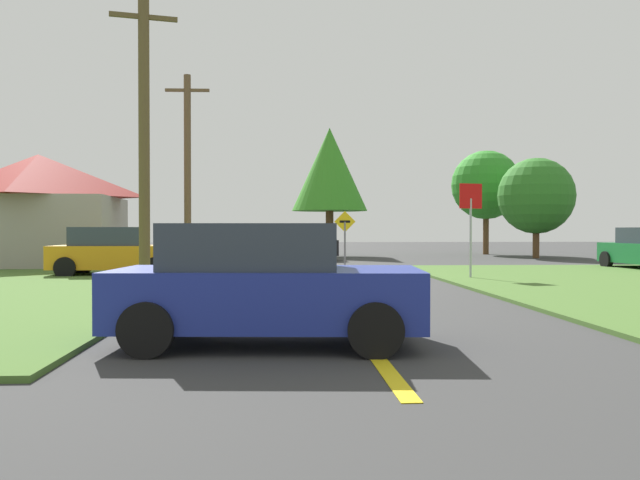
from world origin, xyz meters
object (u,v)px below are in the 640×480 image
Objects in this scene: direction_sign at (345,232)px; oak_tree_left at (486,185)px; car_behind_on_main_road at (264,285)px; pine_tree_center at (330,170)px; barn at (39,211)px; utility_pole_mid at (188,168)px; oak_tree_right at (536,196)px; parked_car_near_building at (115,252)px; car_approaching_junction at (300,244)px; utility_pole_near at (144,136)px; stop_sign at (471,212)px.

direction_sign is 16.09m from oak_tree_left.
direction_sign is at bearing 85.38° from car_behind_on_main_road.
barn is at bearing -140.20° from pine_tree_center.
oak_tree_left is 25.96m from barn.
pine_tree_center is 16.79m from barn.
car_behind_on_main_road is 21.27m from barn.
utility_pole_mid is 1.46× the size of oak_tree_right.
car_behind_on_main_road is 29.98m from pine_tree_center.
pine_tree_center reaches higher than parked_car_near_building.
car_behind_on_main_road is 34.28m from oak_tree_left.
pine_tree_center is (6.67, 10.81, 0.94)m from utility_pole_mid.
car_approaching_junction is 5.13m from direction_sign.
oak_tree_right is at bearing -169.87° from car_approaching_junction.
oak_tree_left is at bearing 99.99° from oak_tree_right.
utility_pole_mid is (-4.78, -5.31, 3.27)m from car_approaching_junction.
utility_pole_near is at bearing -126.71° from oak_tree_left.
car_approaching_junction and parked_car_near_building have the same top height.
direction_sign is at bearing -129.13° from oak_tree_left.
direction_sign is 0.43× the size of oak_tree_right.
stop_sign reaches higher than car_behind_on_main_road.
oak_tree_right reaches higher than car_behind_on_main_road.
utility_pole_mid reaches higher than oak_tree_right.
parked_car_near_building is 0.99× the size of car_behind_on_main_road.
oak_tree_left is (16.45, 22.05, 0.19)m from utility_pole_near.
utility_pole_mid reaches higher than parked_car_near_building.
utility_pole_mid is at bearing 90.57° from utility_pole_near.
parked_car_near_building is at bearing 114.25° from utility_pole_near.
utility_pole_mid is 1.23× the size of barn.
car_behind_on_main_road is 0.65× the size of oak_tree_left.
car_approaching_junction is 12.52m from parked_car_near_building.
utility_pole_mid is (-0.09, 9.23, -0.02)m from utility_pole_near.
utility_pole_mid is at bearing -1.93° from barn.
stop_sign is at bearing -118.03° from oak_tree_right.
direction_sign is (8.15, 6.00, 0.64)m from parked_car_near_building.
pine_tree_center reaches higher than oak_tree_right.
utility_pole_near reaches higher than car_approaching_junction.
direction_sign is at bearing -90.71° from pine_tree_center.
pine_tree_center is at bearing 88.18° from car_behind_on_main_road.
utility_pole_near is 1.24× the size of barn.
barn is (-15.66, 7.82, 0.23)m from stop_sign.
oak_tree_right is (17.43, 16.49, -0.75)m from utility_pole_near.
car_behind_on_main_road is 0.77× the size of oak_tree_right.
oak_tree_left is 0.86× the size of pine_tree_center.
pine_tree_center is (0.13, 10.27, 3.56)m from direction_sign.
parked_car_near_building is 0.64× the size of oak_tree_left.
utility_pole_mid is at bearing 104.97° from car_behind_on_main_road.
barn is (-12.73, -10.61, -2.70)m from pine_tree_center.
utility_pole_near is (1.70, -3.77, 3.29)m from parked_car_near_building.
oak_tree_left is (12.99, 31.53, 3.48)m from car_behind_on_main_road.
oak_tree_right is (17.52, 7.26, -0.73)m from utility_pole_mid.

